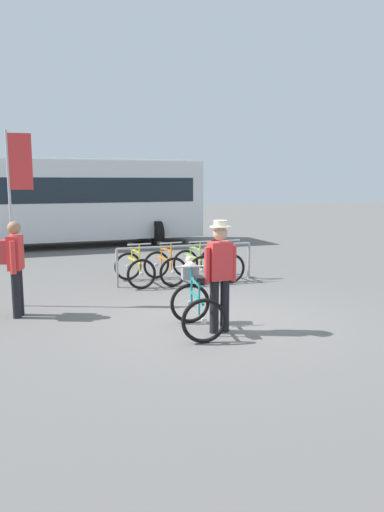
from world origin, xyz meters
The scene contains 11 objects.
ground_plane centered at (0.00, 0.00, 0.00)m, with size 80.00×80.00×0.00m, color #605E5B.
bike_rack_rail centered at (0.22, 3.13, 0.66)m, with size 3.20×0.33×0.88m.
racked_bike_yellow centered at (-0.95, 3.21, 0.37)m, with size 0.84×1.18×0.97m.
racked_bike_orange centered at (-0.25, 3.27, 0.37)m, with size 0.87×1.21×0.97m.
racked_bike_lime centered at (0.45, 3.33, 0.37)m, with size 0.82×1.18×0.97m.
racked_bike_black centered at (1.14, 3.39, 0.37)m, with size 0.88×1.22×0.97m.
featured_bicycle centered at (-0.43, -0.35, 0.49)m, with size 0.70×1.22×1.09m.
person_with_featured_bike centered at (-0.09, -0.54, 0.95)m, with size 0.52×0.32×1.72m.
pedestrian_with_backpack centered at (-3.22, 1.10, 0.94)m, with size 0.37×0.52×1.64m.
bus_distant centered at (-2.76, 10.27, 1.74)m, with size 10.23×4.21×3.08m.
banner_flag centered at (-3.20, 1.86, 2.23)m, with size 0.45×0.05×3.20m.
Camera 1 is at (-2.17, -7.38, 2.30)m, focal length 33.71 mm.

